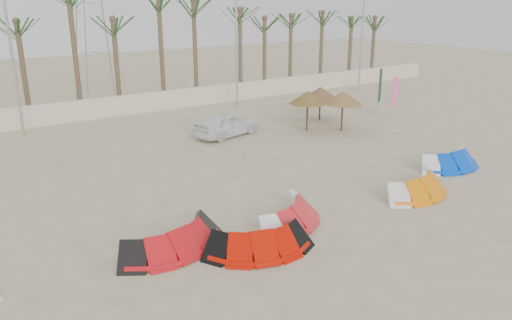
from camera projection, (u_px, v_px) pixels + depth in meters
ground at (367, 251)px, 15.21m from camera, size 120.00×120.00×0.00m
boundary_wall at (116, 106)px, 32.24m from camera, size 60.00×0.30×1.30m
palm_line at (110, 12)px, 31.97m from camera, size 52.00×4.00×7.70m
lamp_b at (9, 29)px, 25.87m from camera, size 1.25×0.14×11.00m
lamp_c at (237, 22)px, 33.41m from camera, size 1.25×0.14×11.00m
lamp_d at (363, 18)px, 39.86m from camera, size 1.25×0.14×11.00m
pylon at (102, 99)px, 37.68m from camera, size 3.00×3.00×14.00m
kite_red_left at (169, 235)px, 15.30m from camera, size 3.81×2.14×0.90m
kite_red_mid at (254, 237)px, 15.18m from camera, size 3.63×2.35×0.90m
kite_red_right at (284, 210)px, 17.07m from camera, size 3.79×2.76×0.90m
kite_orange at (412, 183)px, 19.62m from camera, size 3.65×2.00×0.90m
kite_blue at (445, 158)px, 22.66m from camera, size 3.43×1.66×0.90m
parasol_left at (308, 98)px, 28.29m from camera, size 2.12×2.12×2.28m
parasol_mid at (343, 98)px, 28.28m from camera, size 2.22×2.22×2.28m
parasol_right at (320, 92)px, 30.91m from camera, size 2.03×2.03×2.09m
flag_pink at (394, 93)px, 31.11m from camera, size 0.45×0.04×2.80m
flag_green at (380, 87)px, 31.59m from camera, size 0.44×0.17×3.26m
car at (226, 124)px, 27.56m from camera, size 4.19×2.41×1.34m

